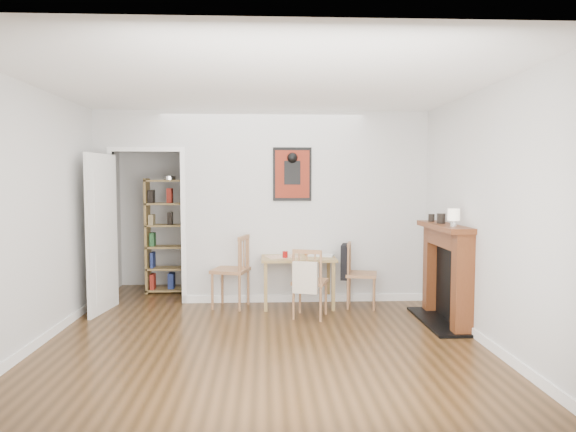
{
  "coord_description": "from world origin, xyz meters",
  "views": [
    {
      "loc": [
        0.03,
        -5.59,
        1.67
      ],
      "look_at": [
        0.31,
        0.6,
        1.24
      ],
      "focal_mm": 32.0,
      "sensor_mm": 36.0,
      "label": 1
    }
  ],
  "objects_px": {
    "notebook": "(321,255)",
    "dining_table": "(298,263)",
    "chair_right": "(360,274)",
    "ceramic_jar_a": "(441,218)",
    "orange_fruit": "(307,252)",
    "chair_left": "(230,271)",
    "fireplace": "(447,270)",
    "ceramic_jar_b": "(431,218)",
    "mantel_lamp": "(454,216)",
    "bookshelf": "(171,236)",
    "red_glass": "(285,255)",
    "chair_front": "(310,282)"
  },
  "relations": [
    {
      "from": "chair_left",
      "to": "fireplace",
      "type": "distance_m",
      "value": 2.72
    },
    {
      "from": "dining_table",
      "to": "fireplace",
      "type": "relative_size",
      "value": 0.78
    },
    {
      "from": "chair_front",
      "to": "ceramic_jar_a",
      "type": "distance_m",
      "value": 1.73
    },
    {
      "from": "dining_table",
      "to": "chair_front",
      "type": "bearing_deg",
      "value": -79.72
    },
    {
      "from": "red_glass",
      "to": "ceramic_jar_a",
      "type": "height_order",
      "value": "ceramic_jar_a"
    },
    {
      "from": "chair_right",
      "to": "bookshelf",
      "type": "height_order",
      "value": "bookshelf"
    },
    {
      "from": "orange_fruit",
      "to": "ceramic_jar_b",
      "type": "xyz_separation_m",
      "value": [
        1.48,
        -0.62,
        0.51
      ]
    },
    {
      "from": "chair_right",
      "to": "bookshelf",
      "type": "bearing_deg",
      "value": 158.29
    },
    {
      "from": "chair_right",
      "to": "red_glass",
      "type": "bearing_deg",
      "value": 179.98
    },
    {
      "from": "mantel_lamp",
      "to": "ceramic_jar_a",
      "type": "height_order",
      "value": "mantel_lamp"
    },
    {
      "from": "chair_left",
      "to": "notebook",
      "type": "distance_m",
      "value": 1.22
    },
    {
      "from": "bookshelf",
      "to": "ceramic_jar_a",
      "type": "xyz_separation_m",
      "value": [
        3.47,
        -1.74,
        0.38
      ]
    },
    {
      "from": "dining_table",
      "to": "mantel_lamp",
      "type": "xyz_separation_m",
      "value": [
        1.6,
        -1.25,
        0.7
      ]
    },
    {
      "from": "chair_front",
      "to": "notebook",
      "type": "bearing_deg",
      "value": 72.02
    },
    {
      "from": "red_glass",
      "to": "ceramic_jar_a",
      "type": "distance_m",
      "value": 2.0
    },
    {
      "from": "chair_right",
      "to": "fireplace",
      "type": "bearing_deg",
      "value": -40.61
    },
    {
      "from": "chair_left",
      "to": "mantel_lamp",
      "type": "xyz_separation_m",
      "value": [
        2.5,
        -1.25,
        0.81
      ]
    },
    {
      "from": "dining_table",
      "to": "bookshelf",
      "type": "height_order",
      "value": "bookshelf"
    },
    {
      "from": "fireplace",
      "to": "mantel_lamp",
      "type": "height_order",
      "value": "mantel_lamp"
    },
    {
      "from": "chair_front",
      "to": "chair_left",
      "type": "bearing_deg",
      "value": 150.41
    },
    {
      "from": "bookshelf",
      "to": "mantel_lamp",
      "type": "bearing_deg",
      "value": -32.65
    },
    {
      "from": "notebook",
      "to": "dining_table",
      "type": "bearing_deg",
      "value": -166.88
    },
    {
      "from": "fireplace",
      "to": "red_glass",
      "type": "relative_size",
      "value": 14.15
    },
    {
      "from": "dining_table",
      "to": "orange_fruit",
      "type": "height_order",
      "value": "orange_fruit"
    },
    {
      "from": "orange_fruit",
      "to": "notebook",
      "type": "relative_size",
      "value": 0.23
    },
    {
      "from": "notebook",
      "to": "orange_fruit",
      "type": "bearing_deg",
      "value": 163.23
    },
    {
      "from": "dining_table",
      "to": "ceramic_jar_b",
      "type": "distance_m",
      "value": 1.79
    },
    {
      "from": "fireplace",
      "to": "notebook",
      "type": "bearing_deg",
      "value": 146.27
    },
    {
      "from": "red_glass",
      "to": "chair_left",
      "type": "bearing_deg",
      "value": 172.77
    },
    {
      "from": "red_glass",
      "to": "orange_fruit",
      "type": "xyz_separation_m",
      "value": [
        0.3,
        0.22,
        -0.01
      ]
    },
    {
      "from": "ceramic_jar_b",
      "to": "fireplace",
      "type": "bearing_deg",
      "value": -76.92
    },
    {
      "from": "chair_right",
      "to": "ceramic_jar_a",
      "type": "xyz_separation_m",
      "value": [
        0.83,
        -0.68,
        0.78
      ]
    },
    {
      "from": "ceramic_jar_a",
      "to": "ceramic_jar_b",
      "type": "xyz_separation_m",
      "value": [
        -0.02,
        0.28,
        -0.01
      ]
    },
    {
      "from": "orange_fruit",
      "to": "bookshelf",
      "type": "bearing_deg",
      "value": 156.99
    },
    {
      "from": "red_glass",
      "to": "ceramic_jar_b",
      "type": "relative_size",
      "value": 0.93
    },
    {
      "from": "mantel_lamp",
      "to": "fireplace",
      "type": "bearing_deg",
      "value": 77.64
    },
    {
      "from": "chair_front",
      "to": "red_glass",
      "type": "xyz_separation_m",
      "value": [
        -0.28,
        0.47,
        0.27
      ]
    },
    {
      "from": "dining_table",
      "to": "ceramic_jar_a",
      "type": "height_order",
      "value": "ceramic_jar_a"
    },
    {
      "from": "ceramic_jar_a",
      "to": "dining_table",
      "type": "bearing_deg",
      "value": 154.64
    },
    {
      "from": "ceramic_jar_a",
      "to": "chair_left",
      "type": "bearing_deg",
      "value": 162.97
    },
    {
      "from": "chair_front",
      "to": "orange_fruit",
      "type": "relative_size",
      "value": 11.16
    },
    {
      "from": "orange_fruit",
      "to": "ceramic_jar_a",
      "type": "xyz_separation_m",
      "value": [
        1.51,
        -0.9,
        0.52
      ]
    },
    {
      "from": "dining_table",
      "to": "orange_fruit",
      "type": "xyz_separation_m",
      "value": [
        0.13,
        0.13,
        0.12
      ]
    },
    {
      "from": "chair_right",
      "to": "notebook",
      "type": "relative_size",
      "value": 2.58
    },
    {
      "from": "mantel_lamp",
      "to": "ceramic_jar_b",
      "type": "relative_size",
      "value": 2.12
    },
    {
      "from": "chair_front",
      "to": "notebook",
      "type": "height_order",
      "value": "chair_front"
    },
    {
      "from": "mantel_lamp",
      "to": "ceramic_jar_a",
      "type": "xyz_separation_m",
      "value": [
        0.03,
        0.47,
        -0.06
      ]
    },
    {
      "from": "chair_right",
      "to": "chair_front",
      "type": "height_order",
      "value": "same"
    },
    {
      "from": "notebook",
      "to": "chair_right",
      "type": "bearing_deg",
      "value": -18.21
    },
    {
      "from": "dining_table",
      "to": "ceramic_jar_b",
      "type": "bearing_deg",
      "value": -17.09
    }
  ]
}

